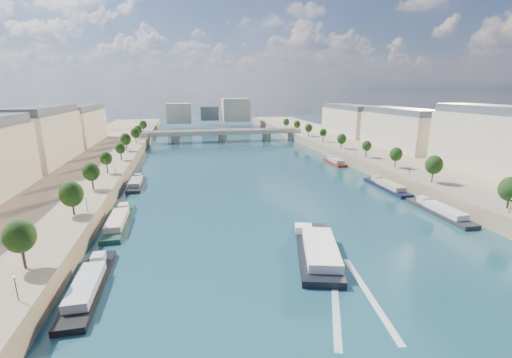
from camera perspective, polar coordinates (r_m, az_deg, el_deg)
name	(u,v)px	position (r m, az deg, el deg)	size (l,w,h in m)	color
ground	(259,187)	(129.19, 0.54, -1.28)	(700.00, 700.00, 0.00)	#0B2833
quay_left	(49,192)	(133.41, -31.26, -1.84)	(44.00, 520.00, 5.00)	#9E8460
quay_right	(427,171)	(160.02, 26.60, 1.20)	(44.00, 520.00, 5.00)	#9E8460
pave_left	(96,182)	(128.50, -25.11, -0.46)	(14.00, 520.00, 0.10)	gray
pave_right	(396,167)	(150.65, 22.23, 1.91)	(14.00, 520.00, 0.10)	gray
trees_left	(102,165)	(128.78, -24.31, 2.15)	(4.80, 268.80, 8.26)	#382B1E
trees_right	(379,150)	(156.79, 19.79, 4.63)	(4.80, 268.80, 8.26)	#382B1E
lamps_left	(103,181)	(117.39, -24.15, -0.31)	(0.36, 200.36, 4.28)	black
lamps_right	(379,158)	(151.77, 19.88, 3.28)	(0.36, 200.36, 4.28)	black
buildings_left	(14,146)	(146.48, -35.31, 4.50)	(16.00, 226.00, 23.20)	beige
buildings_right	(438,133)	(175.14, 28.07, 6.73)	(16.00, 226.00, 23.20)	beige
skyline	(214,111)	(342.69, -7.09, 11.12)	(79.00, 42.00, 22.00)	beige
bridge	(222,134)	(243.67, -5.61, 7.46)	(112.00, 12.00, 8.15)	#C1B79E
tour_barge	(317,250)	(78.85, 10.15, -11.49)	(15.74, 29.93, 3.91)	black
wake	(352,297)	(66.38, 15.72, -18.34)	(14.56, 25.88, 0.04)	silver
moored_barges_left	(91,280)	(73.87, -25.77, -14.98)	(5.00, 159.37, 3.60)	#1B263D
moored_barges_right	(452,217)	(111.00, 29.90, -5.58)	(5.00, 164.30, 3.60)	black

